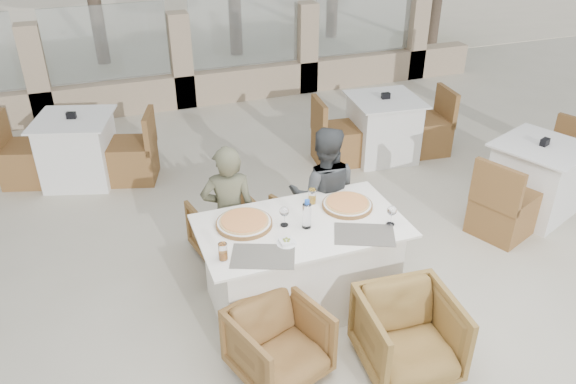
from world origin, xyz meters
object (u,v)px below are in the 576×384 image
object	(u,v)px
pizza_right	(347,204)
armchair_far_left	(226,229)
armchair_far_right	(313,219)
diner_left	(229,214)
wine_glass_centre	(284,215)
pizza_left	(244,222)
olive_dish	(287,241)
bg_table_b	(383,128)
beer_glass_right	(312,196)
armchair_near_left	(279,343)
diner_right	(324,195)
armchair_near_right	(408,335)
bg_table_a	(78,150)
dining_table	(301,265)
beer_glass_left	(223,251)
water_bottle	(307,214)
wine_glass_corner	(391,214)
bg_table_c	(536,179)

from	to	relation	value
pizza_right	armchair_far_left	xyz separation A→B (m)	(-0.84, 0.78, -0.53)
armchair_far_right	diner_left	size ratio (longest dim) A/B	0.50
wine_glass_centre	pizza_left	bearing A→B (deg)	159.68
olive_dish	bg_table_b	xyz separation A→B (m)	(2.16, 2.43, -0.41)
beer_glass_right	armchair_near_left	bearing A→B (deg)	-123.83
diner_right	armchair_near_left	bearing A→B (deg)	75.82
armchair_near_right	olive_dish	bearing A→B (deg)	137.19
pizza_right	bg_table_a	xyz separation A→B (m)	(-2.04, 2.76, -0.41)
dining_table	armchair_near_right	distance (m)	1.03
armchair_near_left	beer_glass_left	bearing A→B (deg)	102.11
diner_right	bg_table_a	bearing A→B (deg)	-27.89
beer_glass_left	beer_glass_right	world-z (taller)	beer_glass_left
water_bottle	bg_table_a	xyz separation A→B (m)	(-1.62, 2.92, -0.50)
wine_glass_corner	armchair_near_left	distance (m)	1.29
pizza_right	diner_right	bearing A→B (deg)	91.56
wine_glass_centre	diner_right	size ratio (longest dim) A/B	0.14
dining_table	diner_left	size ratio (longest dim) A/B	1.27
armchair_near_right	bg_table_b	distance (m)	3.49
pizza_left	olive_dish	bearing A→B (deg)	-57.60
wine_glass_centre	armchair_far_left	bearing A→B (deg)	107.04
armchair_far_right	water_bottle	bearing A→B (deg)	39.11
dining_table	pizza_left	world-z (taller)	pizza_left
pizza_left	olive_dish	size ratio (longest dim) A/B	3.96
wine_glass_corner	bg_table_b	world-z (taller)	wine_glass_corner
beer_glass_left	armchair_far_right	world-z (taller)	beer_glass_left
pizza_right	bg_table_b	world-z (taller)	pizza_right
diner_left	wine_glass_corner	bearing A→B (deg)	155.67
beer_glass_left	diner_left	xyz separation A→B (m)	(0.24, 0.78, -0.20)
pizza_left	armchair_far_right	distance (m)	1.15
olive_dish	armchair_near_left	distance (m)	0.72
olive_dish	wine_glass_centre	bearing A→B (deg)	73.92
water_bottle	beer_glass_right	distance (m)	0.37
water_bottle	beer_glass_left	bearing A→B (deg)	-166.01
pizza_right	diner_left	distance (m)	1.00
wine_glass_centre	armchair_near_right	size ratio (longest dim) A/B	0.28
armchair_far_left	bg_table_a	xyz separation A→B (m)	(-1.21, 1.98, 0.12)
pizza_right	armchair_near_left	distance (m)	1.27
wine_glass_centre	armchair_near_left	size ratio (longest dim) A/B	0.30
bg_table_c	diner_left	bearing A→B (deg)	157.41
wine_glass_corner	diner_left	xyz separation A→B (m)	(-1.08, 0.80, -0.23)
bg_table_c	armchair_far_left	bearing A→B (deg)	151.45
dining_table	water_bottle	xyz separation A→B (m)	(0.02, -0.04, 0.50)
bg_table_c	wine_glass_centre	bearing A→B (deg)	167.48
armchair_near_right	diner_left	distance (m)	1.75
armchair_far_right	armchair_near_left	xyz separation A→B (m)	(-0.84, -1.40, -0.01)
armchair_far_left	armchair_far_right	size ratio (longest dim) A/B	0.94
diner_left	diner_right	size ratio (longest dim) A/B	0.98
water_bottle	olive_dish	xyz separation A→B (m)	(-0.22, -0.16, -0.10)
pizza_right	bg_table_b	size ratio (longest dim) A/B	0.25
water_bottle	beer_glass_left	size ratio (longest dim) A/B	1.86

